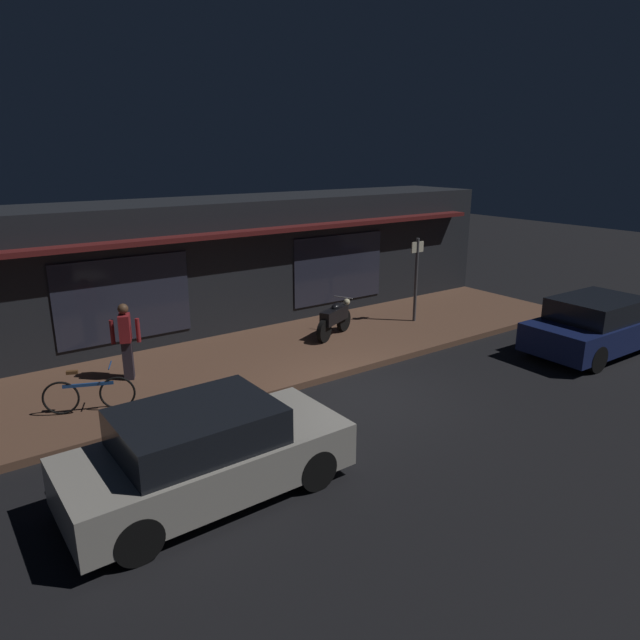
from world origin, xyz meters
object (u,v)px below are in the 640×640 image
at_px(bicycle_parked, 89,394).
at_px(sign_post, 416,275).
at_px(person_photographer, 126,340).
at_px(parked_car_near, 206,453).
at_px(motorcycle, 335,318).
at_px(parked_car_far, 597,325).

bearing_deg(bicycle_parked, sign_post, 4.81).
relative_size(person_photographer, sign_post, 0.70).
xyz_separation_m(bicycle_parked, parked_car_near, (0.72, -3.59, 0.20)).
bearing_deg(parked_car_near, motorcycle, 38.36).
xyz_separation_m(bicycle_parked, parked_car_far, (11.35, -3.49, 0.20)).
bearing_deg(bicycle_parked, parked_car_far, -17.08).
height_order(motorcycle, bicycle_parked, motorcycle).
height_order(person_photographer, parked_car_far, person_photographer).
height_order(bicycle_parked, person_photographer, person_photographer).
xyz_separation_m(motorcycle, bicycle_parked, (-6.51, -0.99, -0.14)).
xyz_separation_m(sign_post, parked_car_near, (-8.51, -4.37, -0.81)).
bearing_deg(parked_car_far, bicycle_parked, 162.92).
relative_size(person_photographer, parked_car_near, 0.40).
relative_size(bicycle_parked, parked_car_near, 0.38).
height_order(motorcycle, sign_post, sign_post).
xyz_separation_m(person_photographer, sign_post, (8.10, -0.45, 0.48)).
relative_size(person_photographer, parked_car_far, 0.40).
relative_size(motorcycle, person_photographer, 0.95).
bearing_deg(sign_post, person_photographer, 176.80).
distance_m(person_photographer, parked_car_far, 11.27).
height_order(person_photographer, sign_post, sign_post).
height_order(person_photographer, parked_car_near, person_photographer).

